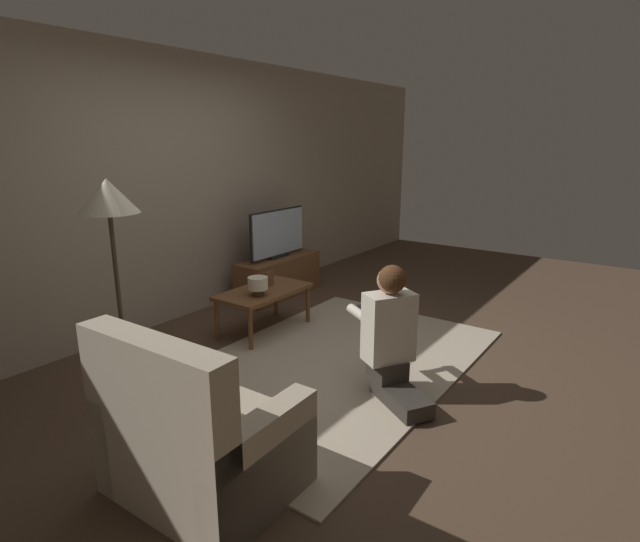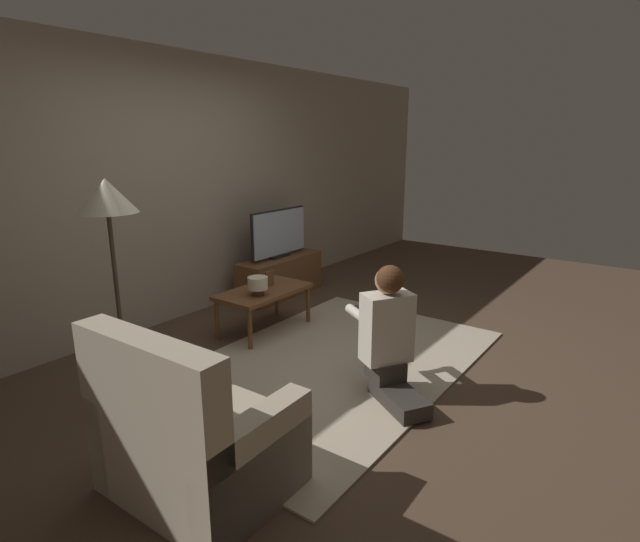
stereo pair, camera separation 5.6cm
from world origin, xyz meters
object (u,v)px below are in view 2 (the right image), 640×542
at_px(tv, 279,233).
at_px(coffee_table, 264,294).
at_px(table_lamp, 258,284).
at_px(floor_lamp, 108,213).
at_px(person_kneeling, 388,334).
at_px(armchair, 194,440).

xyz_separation_m(tv, coffee_table, (-0.95, -0.62, -0.37)).
distance_m(coffee_table, table_lamp, 0.23).
bearing_deg(floor_lamp, person_kneeling, -53.40).
relative_size(tv, coffee_table, 0.98).
xyz_separation_m(floor_lamp, person_kneeling, (1.10, -1.48, -0.84)).
distance_m(armchair, table_lamp, 2.07).
height_order(floor_lamp, person_kneeling, floor_lamp).
distance_m(tv, armchair, 3.39).
distance_m(armchair, person_kneeling, 1.51).
height_order(coffee_table, person_kneeling, person_kneeling).
xyz_separation_m(coffee_table, table_lamp, (-0.16, -0.08, 0.15)).
bearing_deg(armchair, person_kneeling, -103.25).
xyz_separation_m(armchair, person_kneeling, (1.46, -0.32, 0.17)).
bearing_deg(coffee_table, armchair, -146.83).
height_order(floor_lamp, table_lamp, floor_lamp).
distance_m(tv, person_kneeling, 2.56).
distance_m(person_kneeling, table_lamp, 1.48).
height_order(tv, person_kneeling, tv).
height_order(tv, armchair, tv).
xyz_separation_m(coffee_table, floor_lamp, (-1.51, -0.06, 0.94)).
xyz_separation_m(floor_lamp, armchair, (-0.36, -1.17, -1.02)).
relative_size(tv, table_lamp, 4.91).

